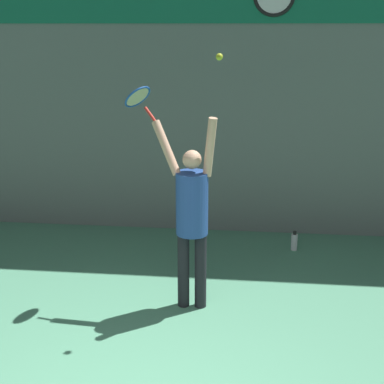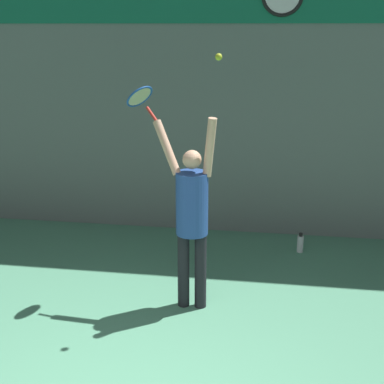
{
  "view_description": "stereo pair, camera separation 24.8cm",
  "coord_description": "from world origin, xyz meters",
  "px_view_note": "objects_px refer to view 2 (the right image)",
  "views": [
    {
      "loc": [
        0.82,
        -3.08,
        3.0
      ],
      "look_at": [
        0.26,
        2.23,
        1.34
      ],
      "focal_mm": 50.0,
      "sensor_mm": 36.0,
      "label": 1
    },
    {
      "loc": [
        1.07,
        -3.05,
        3.0
      ],
      "look_at": [
        0.26,
        2.23,
        1.34
      ],
      "focal_mm": 50.0,
      "sensor_mm": 36.0,
      "label": 2
    }
  ],
  "objects_px": {
    "tennis_racket": "(141,98)",
    "tennis_ball": "(219,57)",
    "tennis_player": "(192,213)",
    "water_bottle": "(300,243)"
  },
  "relations": [
    {
      "from": "tennis_player",
      "to": "water_bottle",
      "type": "bearing_deg",
      "value": 53.37
    },
    {
      "from": "tennis_racket",
      "to": "water_bottle",
      "type": "height_order",
      "value": "tennis_racket"
    },
    {
      "from": "tennis_player",
      "to": "tennis_ball",
      "type": "bearing_deg",
      "value": -23.82
    },
    {
      "from": "tennis_racket",
      "to": "tennis_ball",
      "type": "xyz_separation_m",
      "value": [
        0.89,
        -0.46,
        0.46
      ]
    },
    {
      "from": "tennis_racket",
      "to": "tennis_ball",
      "type": "distance_m",
      "value": 1.1
    },
    {
      "from": "tennis_player",
      "to": "tennis_racket",
      "type": "height_order",
      "value": "tennis_racket"
    },
    {
      "from": "tennis_player",
      "to": "tennis_ball",
      "type": "xyz_separation_m",
      "value": [
        0.28,
        -0.12,
        1.62
      ]
    },
    {
      "from": "tennis_player",
      "to": "tennis_racket",
      "type": "xyz_separation_m",
      "value": [
        -0.61,
        0.34,
        1.16
      ]
    },
    {
      "from": "tennis_player",
      "to": "tennis_ball",
      "type": "relative_size",
      "value": 31.8
    },
    {
      "from": "tennis_player",
      "to": "tennis_racket",
      "type": "bearing_deg",
      "value": 151.0
    }
  ]
}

